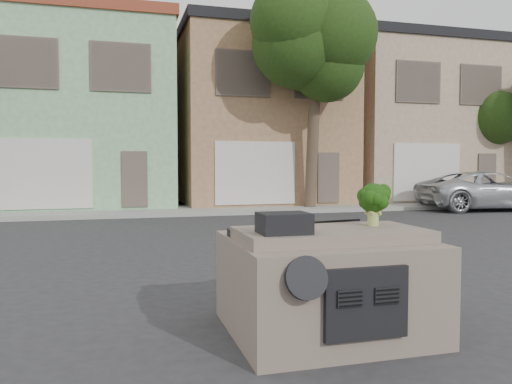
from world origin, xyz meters
name	(u,v)px	position (x,y,z in m)	size (l,w,h in m)	color
ground_plane	(252,272)	(0.00, 0.00, 0.00)	(120.00, 120.00, 0.00)	#303033
sidewalk	(178,211)	(0.00, 10.50, 0.07)	(40.00, 3.00, 0.15)	gray
townhouse_mint	(83,117)	(-3.50, 14.50, 3.77)	(7.20, 8.20, 7.55)	#8BBC89
townhouse_tan	(254,121)	(4.00, 14.50, 3.77)	(7.20, 8.20, 7.55)	#9E7551
townhouse_beige	(398,125)	(11.50, 14.50, 3.77)	(7.20, 8.20, 7.55)	tan
silver_pickup	(488,210)	(11.81, 8.39, 0.00)	(2.49, 5.41, 1.50)	silver
tree_near	(313,99)	(5.00, 9.80, 4.25)	(4.40, 4.00, 8.50)	#203A11
car_dashboard	(325,279)	(0.00, -3.00, 0.56)	(2.00, 1.80, 1.12)	#77675A
instrument_hump	(284,223)	(-0.58, -3.35, 1.22)	(0.48, 0.38, 0.20)	black
wiper_arm	(334,221)	(0.28, -2.62, 1.13)	(0.70, 0.03, 0.02)	black
broccoli	(373,204)	(0.54, -3.04, 1.36)	(0.39, 0.39, 0.47)	#14340A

